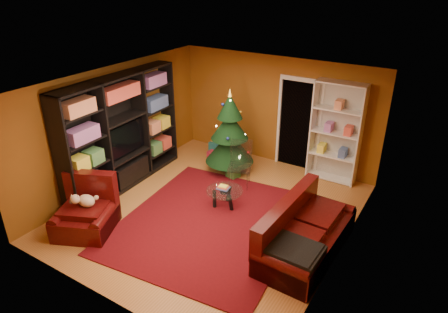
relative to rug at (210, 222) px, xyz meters
The scene contains 18 objects.
floor 0.40m from the rug, 114.14° to the left, with size 5.00×5.50×0.05m, color #A7672E.
ceiling 2.64m from the rug, 114.14° to the left, with size 5.00×5.50×0.05m, color silver.
wall_back 3.40m from the rug, 92.98° to the left, with size 5.00×0.05×2.60m, color brown.
wall_left 3.00m from the rug, behind, with size 0.05×5.50×2.60m, color brown.
wall_right 2.72m from the rug, ahead, with size 0.05×5.50×2.60m, color brown.
doorway 3.29m from the rug, 81.96° to the left, with size 1.06×0.60×2.16m, color black, non-canonical shape.
rug is the anchor object (origin of this frame).
media_unit 2.74m from the rug, behind, with size 0.49×3.19×2.44m, color black, non-canonical shape.
christmas_tree 2.42m from the rug, 111.64° to the left, with size 1.14×1.14×2.02m, color black, non-canonical shape.
gift_box_teal 3.14m from the rug, 120.35° to the left, with size 0.32×0.32×0.32m, color #1A6E77.
gift_box_green 1.89m from the rug, 107.41° to the left, with size 0.25×0.25×0.25m, color #2A7028.
gift_box_red 2.80m from the rug, 122.50° to the left, with size 0.21×0.21×0.21m, color #A41E39.
white_bookshelf 3.42m from the rug, 65.13° to the left, with size 1.07×0.39×2.31m, color white, non-canonical shape.
armchair 2.31m from the rug, 142.00° to the right, with size 1.06×1.06×0.83m, color #350707, non-canonical shape.
dog 2.29m from the rug, 142.95° to the right, with size 0.40×0.30×0.27m, color beige, non-canonical shape.
sofa 1.92m from the rug, ahead, with size 2.17×0.98×0.93m, color #350707, non-canonical shape.
coffee_table 0.67m from the rug, 96.37° to the left, with size 0.74×0.74×0.47m, color gray, non-canonical shape.
acrylic_chair 1.59m from the rug, 98.53° to the left, with size 0.48×0.52×0.94m, color #66605B, non-canonical shape.
Camera 1 is at (3.72, -5.57, 4.41)m, focal length 32.00 mm.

